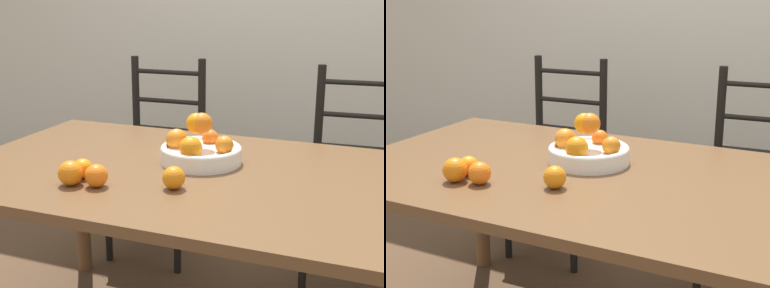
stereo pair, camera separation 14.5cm
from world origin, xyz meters
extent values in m
cube|color=silver|center=(0.00, 1.52, 1.30)|extent=(8.00, 0.06, 2.60)
cube|color=brown|center=(0.00, 0.00, 0.73)|extent=(1.81, 1.02, 0.03)
cylinder|color=brown|center=(-0.83, 0.43, 0.36)|extent=(0.07, 0.07, 0.71)
cylinder|color=white|center=(-0.07, 0.09, 0.77)|extent=(0.29, 0.29, 0.05)
torus|color=white|center=(-0.07, 0.09, 0.80)|extent=(0.29, 0.29, 0.02)
sphere|color=orange|center=(0.02, 0.08, 0.83)|extent=(0.07, 0.07, 0.07)
sphere|color=orange|center=(-0.07, 0.18, 0.82)|extent=(0.06, 0.06, 0.06)
sphere|color=orange|center=(-0.17, 0.08, 0.83)|extent=(0.08, 0.08, 0.08)
sphere|color=orange|center=(-0.08, 0.00, 0.83)|extent=(0.08, 0.08, 0.08)
sphere|color=orange|center=(-0.07, 0.09, 0.89)|extent=(0.08, 0.08, 0.08)
sphere|color=orange|center=(-0.09, 0.09, 0.89)|extent=(0.07, 0.07, 0.07)
sphere|color=orange|center=(-0.38, -0.21, 0.78)|extent=(0.07, 0.07, 0.07)
sphere|color=orange|center=(-0.38, -0.29, 0.79)|extent=(0.08, 0.08, 0.08)
sphere|color=orange|center=(-0.29, -0.27, 0.79)|extent=(0.07, 0.07, 0.07)
sphere|color=orange|center=(-0.06, -0.20, 0.78)|extent=(0.07, 0.07, 0.07)
cylinder|color=black|center=(-0.76, 0.55, 0.23)|extent=(0.04, 0.04, 0.47)
cylinder|color=black|center=(-0.38, 0.56, 0.23)|extent=(0.04, 0.04, 0.47)
cylinder|color=black|center=(-0.77, 0.91, 0.51)|extent=(0.04, 0.04, 1.02)
cylinder|color=black|center=(-0.39, 0.92, 0.51)|extent=(0.04, 0.04, 1.02)
cube|color=black|center=(-0.57, 0.74, 0.49)|extent=(0.43, 0.41, 0.04)
cylinder|color=black|center=(-0.58, 0.92, 0.64)|extent=(0.38, 0.03, 0.02)
cylinder|color=black|center=(-0.58, 0.92, 0.79)|extent=(0.38, 0.03, 0.02)
cylinder|color=black|center=(-0.58, 0.92, 0.94)|extent=(0.38, 0.03, 0.02)
cylinder|color=black|center=(0.24, 0.55, 0.23)|extent=(0.04, 0.04, 0.47)
cylinder|color=black|center=(0.22, 0.91, 0.51)|extent=(0.04, 0.04, 1.02)
cube|color=black|center=(0.42, 0.74, 0.49)|extent=(0.44, 0.42, 0.04)
cylinder|color=black|center=(0.41, 0.92, 0.64)|extent=(0.38, 0.05, 0.02)
cylinder|color=black|center=(0.41, 0.92, 0.79)|extent=(0.38, 0.05, 0.02)
cylinder|color=black|center=(0.41, 0.92, 0.94)|extent=(0.38, 0.05, 0.02)
camera|label=1|loc=(0.58, -1.64, 1.33)|focal=50.00mm
camera|label=2|loc=(0.71, -1.58, 1.33)|focal=50.00mm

